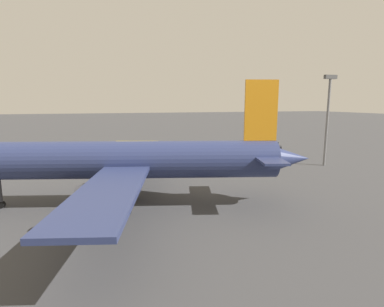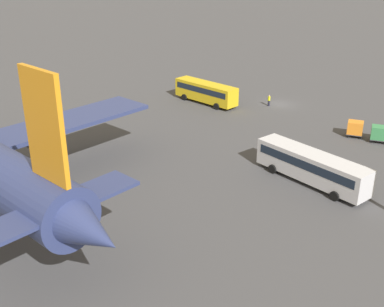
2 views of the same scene
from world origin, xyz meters
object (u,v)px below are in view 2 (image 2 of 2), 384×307
object	(u,v)px
shuttle_bus_far	(312,165)
worker_person	(269,100)
shuttle_bus_near	(206,91)
cargo_cart_green	(379,133)
cargo_cart_orange	(355,128)

from	to	relation	value
shuttle_bus_far	worker_person	distance (m)	26.19
shuttle_bus_near	cargo_cart_green	xyz separation A→B (m)	(-26.50, 4.46, -0.73)
shuttle_bus_far	cargo_cart_orange	distance (m)	15.73
worker_person	shuttle_bus_near	bearing A→B (deg)	19.13
worker_person	cargo_cart_green	size ratio (longest dim) A/B	0.79
shuttle_bus_near	cargo_cart_green	distance (m)	26.89
shuttle_bus_far	cargo_cart_orange	size ratio (longest dim) A/B	5.85
cargo_cart_green	cargo_cart_orange	bearing A→B (deg)	-8.41
cargo_cart_green	cargo_cart_orange	distance (m)	3.03
worker_person	cargo_cart_orange	size ratio (longest dim) A/B	0.79
shuttle_bus_near	shuttle_bus_far	xyz separation A→B (m)	(-21.99, 19.65, 0.04)
shuttle_bus_near	shuttle_bus_far	distance (m)	29.49
cargo_cart_orange	cargo_cart_green	bearing A→B (deg)	171.59
shuttle_bus_far	worker_person	xyz separation A→B (m)	(12.72, -22.87, -1.09)
shuttle_bus_near	cargo_cart_orange	world-z (taller)	shuttle_bus_near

